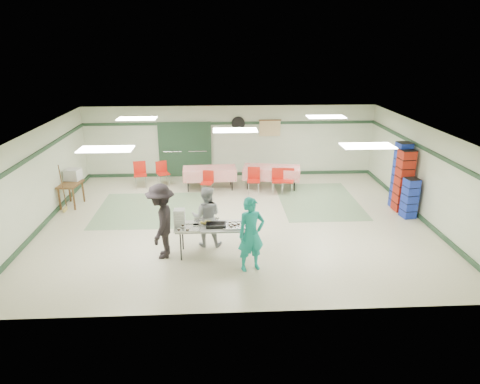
{
  "coord_description": "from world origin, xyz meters",
  "views": [
    {
      "loc": [
        -0.47,
        -11.54,
        4.99
      ],
      "look_at": [
        0.12,
        -0.3,
        0.99
      ],
      "focal_mm": 32.0,
      "sensor_mm": 36.0,
      "label": 1
    }
  ],
  "objects_px": {
    "chair_a": "(278,178)",
    "volunteer_grey": "(206,217)",
    "chair_loose_b": "(140,172)",
    "office_printer": "(73,175)",
    "volunteer_teal": "(251,234)",
    "volunteer_dark": "(161,221)",
    "dining_table_a": "(272,172)",
    "crate_stack_blue_a": "(401,176)",
    "crate_stack_blue_b": "(410,198)",
    "chair_b": "(254,178)",
    "chair_loose_a": "(162,171)",
    "chair_d": "(208,180)",
    "crate_stack_red": "(404,181)",
    "printer_table": "(70,187)",
    "dining_table_b": "(210,173)",
    "serving_table": "(213,228)",
    "broom": "(63,187)",
    "chair_c": "(288,178)"
  },
  "relations": [
    {
      "from": "chair_loose_b",
      "to": "crate_stack_red",
      "type": "height_order",
      "value": "crate_stack_red"
    },
    {
      "from": "volunteer_dark",
      "to": "chair_loose_b",
      "type": "xyz_separation_m",
      "value": [
        -1.42,
        5.32,
        -0.35
      ]
    },
    {
      "from": "volunteer_grey",
      "to": "crate_stack_blue_a",
      "type": "height_order",
      "value": "crate_stack_blue_a"
    },
    {
      "from": "chair_loose_a",
      "to": "office_printer",
      "type": "height_order",
      "value": "office_printer"
    },
    {
      "from": "chair_c",
      "to": "chair_a",
      "type": "bearing_deg",
      "value": -164.99
    },
    {
      "from": "chair_b",
      "to": "chair_d",
      "type": "relative_size",
      "value": 1.12
    },
    {
      "from": "volunteer_teal",
      "to": "volunteer_dark",
      "type": "bearing_deg",
      "value": 143.15
    },
    {
      "from": "chair_b",
      "to": "chair_loose_a",
      "type": "relative_size",
      "value": 1.03
    },
    {
      "from": "volunteer_dark",
      "to": "chair_loose_b",
      "type": "distance_m",
      "value": 5.52
    },
    {
      "from": "volunteer_teal",
      "to": "chair_d",
      "type": "relative_size",
      "value": 2.15
    },
    {
      "from": "dining_table_a",
      "to": "crate_stack_blue_b",
      "type": "distance_m",
      "value": 4.77
    },
    {
      "from": "dining_table_a",
      "to": "chair_b",
      "type": "relative_size",
      "value": 2.31
    },
    {
      "from": "serving_table",
      "to": "crate_stack_blue_b",
      "type": "bearing_deg",
      "value": 19.62
    },
    {
      "from": "volunteer_grey",
      "to": "office_printer",
      "type": "distance_m",
      "value": 5.52
    },
    {
      "from": "chair_a",
      "to": "crate_stack_red",
      "type": "xyz_separation_m",
      "value": [
        3.59,
        -1.84,
        0.44
      ]
    },
    {
      "from": "office_printer",
      "to": "chair_d",
      "type": "bearing_deg",
      "value": 17.54
    },
    {
      "from": "dining_table_a",
      "to": "crate_stack_blue_a",
      "type": "distance_m",
      "value": 4.34
    },
    {
      "from": "chair_loose_b",
      "to": "office_printer",
      "type": "height_order",
      "value": "office_printer"
    },
    {
      "from": "volunteer_grey",
      "to": "broom",
      "type": "xyz_separation_m",
      "value": [
        -4.43,
        2.58,
        -0.02
      ]
    },
    {
      "from": "chair_a",
      "to": "crate_stack_blue_b",
      "type": "xyz_separation_m",
      "value": [
        3.59,
        -2.39,
        0.08
      ]
    },
    {
      "from": "serving_table",
      "to": "chair_d",
      "type": "height_order",
      "value": "chair_d"
    },
    {
      "from": "crate_stack_blue_a",
      "to": "office_printer",
      "type": "xyz_separation_m",
      "value": [
        -10.3,
        1.05,
        -0.13
      ]
    },
    {
      "from": "chair_a",
      "to": "crate_stack_red",
      "type": "relative_size",
      "value": 0.45
    },
    {
      "from": "office_printer",
      "to": "printer_table",
      "type": "bearing_deg",
      "value": -79.36
    },
    {
      "from": "crate_stack_blue_b",
      "to": "crate_stack_red",
      "type": "bearing_deg",
      "value": 90.0
    },
    {
      "from": "chair_d",
      "to": "chair_loose_a",
      "type": "bearing_deg",
      "value": 162.43
    },
    {
      "from": "volunteer_dark",
      "to": "crate_stack_red",
      "type": "xyz_separation_m",
      "value": [
        7.0,
        2.63,
        0.04
      ]
    },
    {
      "from": "chair_d",
      "to": "broom",
      "type": "height_order",
      "value": "broom"
    },
    {
      "from": "chair_a",
      "to": "chair_loose_a",
      "type": "distance_m",
      "value": 4.2
    },
    {
      "from": "chair_loose_b",
      "to": "serving_table",
      "type": "bearing_deg",
      "value": -73.99
    },
    {
      "from": "chair_b",
      "to": "broom",
      "type": "relative_size",
      "value": 0.61
    },
    {
      "from": "dining_table_a",
      "to": "chair_c",
      "type": "bearing_deg",
      "value": -39.08
    },
    {
      "from": "dining_table_a",
      "to": "printer_table",
      "type": "xyz_separation_m",
      "value": [
        -6.56,
        -1.46,
        0.07
      ]
    },
    {
      "from": "dining_table_a",
      "to": "crate_stack_blue_b",
      "type": "relative_size",
      "value": 1.73
    },
    {
      "from": "dining_table_b",
      "to": "chair_d",
      "type": "relative_size",
      "value": 2.32
    },
    {
      "from": "dining_table_b",
      "to": "chair_d",
      "type": "bearing_deg",
      "value": -98.96
    },
    {
      "from": "chair_b",
      "to": "dining_table_b",
      "type": "bearing_deg",
      "value": 164.27
    },
    {
      "from": "volunteer_teal",
      "to": "broom",
      "type": "bearing_deg",
      "value": 127.12
    },
    {
      "from": "chair_c",
      "to": "crate_stack_blue_a",
      "type": "relative_size",
      "value": 0.41
    },
    {
      "from": "chair_d",
      "to": "chair_b",
      "type": "bearing_deg",
      "value": 15.2
    },
    {
      "from": "volunteer_grey",
      "to": "dining_table_b",
      "type": "xyz_separation_m",
      "value": [
        0.01,
        4.48,
        -0.22
      ]
    },
    {
      "from": "volunteer_dark",
      "to": "chair_a",
      "type": "relative_size",
      "value": 2.14
    },
    {
      "from": "chair_a",
      "to": "volunteer_grey",
      "type": "bearing_deg",
      "value": -116.67
    },
    {
      "from": "chair_a",
      "to": "chair_loose_b",
      "type": "relative_size",
      "value": 0.93
    },
    {
      "from": "volunteer_teal",
      "to": "printer_table",
      "type": "distance_m",
      "value": 6.9
    },
    {
      "from": "dining_table_a",
      "to": "office_printer",
      "type": "height_order",
      "value": "office_printer"
    },
    {
      "from": "dining_table_b",
      "to": "crate_stack_blue_a",
      "type": "relative_size",
      "value": 0.9
    },
    {
      "from": "dining_table_b",
      "to": "crate_stack_red",
      "type": "height_order",
      "value": "crate_stack_red"
    },
    {
      "from": "volunteer_dark",
      "to": "chair_loose_b",
      "type": "bearing_deg",
      "value": -162.83
    },
    {
      "from": "chair_a",
      "to": "printer_table",
      "type": "xyz_separation_m",
      "value": [
        -6.71,
        -0.9,
        0.11
      ]
    }
  ]
}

